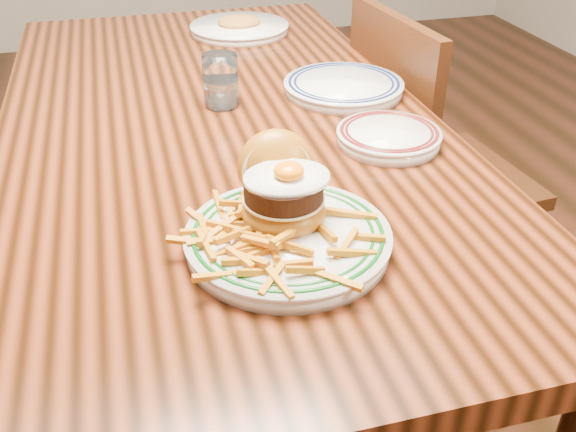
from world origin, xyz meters
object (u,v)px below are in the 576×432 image
object	(u,v)px
table	(220,155)
chair_right	(423,168)
side_plate	(389,136)
main_plate	(286,220)

from	to	relation	value
table	chair_right	bearing A→B (deg)	16.17
table	side_plate	xyz separation A→B (m)	(0.28, -0.21, 0.10)
chair_right	main_plate	bearing A→B (deg)	44.07
table	main_plate	size ratio (longest dim) A/B	5.33
table	side_plate	size ratio (longest dim) A/B	8.22
chair_right	side_plate	size ratio (longest dim) A/B	4.52
main_plate	chair_right	bearing A→B (deg)	54.51
side_plate	main_plate	bearing A→B (deg)	-126.77
table	main_plate	bearing A→B (deg)	-87.67
table	chair_right	size ratio (longest dim) A/B	1.82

